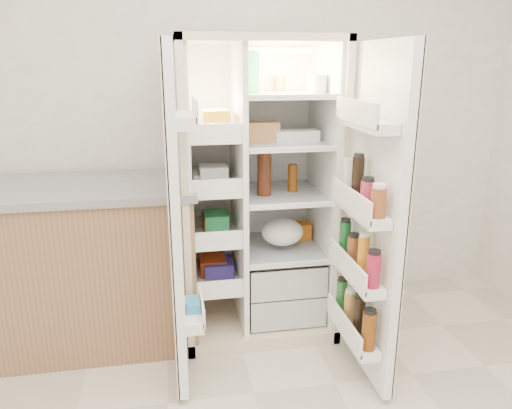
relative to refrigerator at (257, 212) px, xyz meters
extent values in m
cube|color=white|center=(-0.16, 0.35, 0.60)|extent=(4.00, 0.02, 2.70)
cube|color=beige|center=(-0.02, 0.28, 0.15)|extent=(0.92, 0.04, 1.80)
cube|color=beige|center=(-0.46, -0.05, 0.15)|extent=(0.04, 0.70, 1.80)
cube|color=beige|center=(0.42, -0.05, 0.15)|extent=(0.04, 0.70, 1.80)
cube|color=beige|center=(-0.02, -0.05, 1.03)|extent=(0.92, 0.70, 0.04)
cube|color=beige|center=(-0.02, -0.05, -0.71)|extent=(0.92, 0.70, 0.08)
cube|color=white|center=(-0.02, 0.25, 0.17)|extent=(0.84, 0.02, 1.68)
cube|color=white|center=(-0.43, -0.05, 0.17)|extent=(0.02, 0.62, 1.68)
cube|color=white|center=(0.39, -0.05, 0.17)|extent=(0.02, 0.62, 1.68)
cube|color=white|center=(-0.13, -0.05, 0.17)|extent=(0.03, 0.62, 1.68)
cube|color=#B5BEBB|center=(0.14, -0.07, -0.56)|extent=(0.47, 0.52, 0.19)
cube|color=#B5BEBB|center=(0.14, -0.07, -0.36)|extent=(0.47, 0.52, 0.19)
cube|color=#FFD18C|center=(0.14, 0.00, 0.97)|extent=(0.30, 0.30, 0.02)
cube|color=white|center=(-0.28, -0.05, -0.40)|extent=(0.28, 0.58, 0.02)
cube|color=white|center=(-0.28, -0.05, -0.10)|extent=(0.28, 0.58, 0.02)
cube|color=white|center=(-0.28, -0.05, 0.20)|extent=(0.28, 0.58, 0.02)
cube|color=white|center=(-0.28, -0.05, 0.50)|extent=(0.28, 0.58, 0.02)
cube|color=silver|center=(0.14, -0.05, -0.23)|extent=(0.49, 0.58, 0.01)
cube|color=silver|center=(0.14, -0.05, 0.13)|extent=(0.49, 0.58, 0.01)
cube|color=silver|center=(0.14, -0.05, 0.45)|extent=(0.49, 0.58, 0.02)
cube|color=silver|center=(0.14, -0.05, 0.73)|extent=(0.49, 0.58, 0.02)
cube|color=#C4411B|center=(-0.28, -0.05, -0.34)|extent=(0.16, 0.20, 0.10)
cube|color=#2A9A54|center=(-0.28, -0.05, -0.03)|extent=(0.14, 0.18, 0.12)
cube|color=silver|center=(-0.28, -0.05, 0.25)|extent=(0.20, 0.22, 0.07)
cube|color=yellow|center=(-0.28, -0.05, 0.58)|extent=(0.15, 0.16, 0.14)
cube|color=#4136A3|center=(-0.28, -0.05, -0.34)|extent=(0.18, 0.20, 0.09)
cube|color=#CA5523|center=(-0.28, -0.05, -0.04)|extent=(0.14, 0.18, 0.10)
cube|color=silver|center=(-0.28, -0.05, 0.27)|extent=(0.16, 0.16, 0.12)
sphere|color=orange|center=(0.01, -0.15, -0.62)|extent=(0.07, 0.07, 0.07)
sphere|color=orange|center=(0.10, -0.11, -0.62)|extent=(0.07, 0.07, 0.07)
sphere|color=orange|center=(0.20, -0.15, -0.62)|extent=(0.07, 0.07, 0.07)
sphere|color=orange|center=(0.06, -0.01, -0.62)|extent=(0.07, 0.07, 0.07)
ellipsoid|color=#427A28|center=(0.14, -0.05, -0.35)|extent=(0.26, 0.24, 0.11)
cylinder|color=#4C2110|center=(0.02, -0.11, 0.27)|extent=(0.09, 0.09, 0.27)
cylinder|color=brown|center=(0.21, -0.05, 0.23)|extent=(0.06, 0.06, 0.17)
cube|color=#258A49|center=(-0.05, -0.06, 0.86)|extent=(0.08, 0.08, 0.23)
cylinder|color=silver|center=(0.32, -0.13, 0.79)|extent=(0.11, 0.11, 0.10)
cylinder|color=#9C5324|center=(0.14, 0.04, 0.79)|extent=(0.07, 0.07, 0.09)
cube|color=white|center=(0.22, -0.10, 0.49)|extent=(0.26, 0.11, 0.07)
cube|color=#B9814A|center=(0.01, -0.10, 0.52)|extent=(0.19, 0.11, 0.12)
ellipsoid|color=white|center=(0.14, -0.11, -0.14)|extent=(0.26, 0.24, 0.17)
cube|color=orange|center=(0.32, 0.06, -0.16)|extent=(0.09, 0.11, 0.11)
cube|color=white|center=(-0.52, -0.60, 0.15)|extent=(0.05, 0.40, 1.72)
cube|color=beige|center=(-0.54, -0.60, 0.15)|extent=(0.01, 0.40, 1.72)
cube|color=white|center=(-0.45, -0.60, -0.35)|extent=(0.09, 0.32, 0.06)
cube|color=white|center=(-0.45, -0.60, 0.65)|extent=(0.09, 0.32, 0.06)
cube|color=#338CCC|center=(-0.45, -0.60, -0.32)|extent=(0.07, 0.12, 0.10)
cube|color=white|center=(0.48, -0.69, 0.15)|extent=(0.05, 0.58, 1.72)
cube|color=beige|center=(0.51, -0.69, 0.15)|extent=(0.01, 0.58, 1.72)
cube|color=white|center=(0.40, -0.69, -0.49)|extent=(0.11, 0.50, 0.05)
cube|color=white|center=(0.40, -0.69, -0.15)|extent=(0.11, 0.50, 0.05)
cube|color=white|center=(0.40, -0.69, 0.20)|extent=(0.11, 0.50, 0.05)
cube|color=white|center=(0.40, -0.69, 0.63)|extent=(0.11, 0.50, 0.05)
cylinder|color=#68310B|center=(0.40, -0.89, -0.36)|extent=(0.07, 0.07, 0.20)
cylinder|color=black|center=(0.40, -0.76, -0.35)|extent=(0.06, 0.06, 0.22)
cylinder|color=#A97D38|center=(0.40, -0.63, -0.37)|extent=(0.06, 0.06, 0.18)
cylinder|color=#216329|center=(0.40, -0.50, -0.37)|extent=(0.06, 0.06, 0.19)
cylinder|color=maroon|center=(0.40, -0.89, -0.04)|extent=(0.07, 0.07, 0.17)
cylinder|color=orange|center=(0.40, -0.76, -0.02)|extent=(0.06, 0.06, 0.21)
cylinder|color=brown|center=(0.40, -0.63, -0.04)|extent=(0.07, 0.07, 0.16)
cylinder|color=#135521|center=(0.40, -0.50, -0.02)|extent=(0.06, 0.06, 0.20)
cylinder|color=brown|center=(0.40, -0.89, 0.30)|extent=(0.07, 0.07, 0.14)
cylinder|color=#A42A42|center=(0.40, -0.76, 0.30)|extent=(0.07, 0.07, 0.14)
cylinder|color=black|center=(0.40, -0.63, 0.34)|extent=(0.06, 0.06, 0.23)
cylinder|color=#F3E9C8|center=(0.40, -0.50, 0.32)|extent=(0.06, 0.06, 0.18)
cube|color=#8D6746|center=(-1.07, -0.05, -0.27)|extent=(1.31, 0.68, 0.94)
cube|color=gray|center=(-1.07, -0.05, 0.22)|extent=(1.36, 0.72, 0.04)
camera|label=1|loc=(-0.53, -2.87, 0.91)|focal=34.00mm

